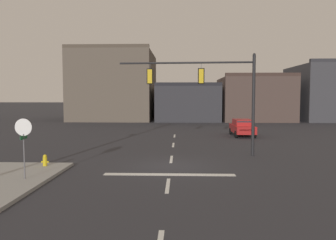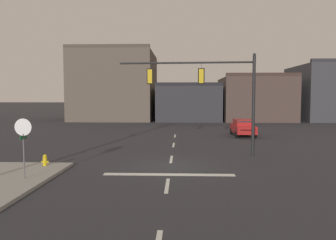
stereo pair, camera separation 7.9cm
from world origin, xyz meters
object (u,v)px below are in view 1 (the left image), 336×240
object	(u,v)px
car_lot_nearside	(242,127)
fire_hydrant	(45,162)
stop_sign	(24,134)
signal_mast_near_side	(212,86)

from	to	relation	value
car_lot_nearside	fire_hydrant	size ratio (longest dim) A/B	5.98
stop_sign	car_lot_nearside	size ratio (longest dim) A/B	0.63
stop_sign	car_lot_nearside	world-z (taller)	stop_sign
car_lot_nearside	fire_hydrant	world-z (taller)	car_lot_nearside
signal_mast_near_side	stop_sign	xyz separation A→B (m)	(-8.92, -7.25, -2.32)
signal_mast_near_side	car_lot_nearside	size ratio (longest dim) A/B	1.95
car_lot_nearside	fire_hydrant	xyz separation A→B (m)	(-13.11, -15.07, -0.53)
signal_mast_near_side	fire_hydrant	bearing A→B (deg)	-154.01
signal_mast_near_side	fire_hydrant	xyz separation A→B (m)	(-9.15, -4.46, -4.14)
signal_mast_near_side	fire_hydrant	distance (m)	10.99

